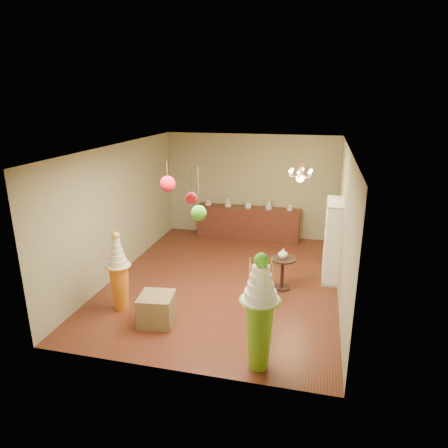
% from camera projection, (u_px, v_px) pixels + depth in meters
% --- Properties ---
extents(floor, '(6.50, 6.50, 0.00)m').
position_uv_depth(floor, '(224.00, 280.00, 9.12)').
color(floor, '#542516').
rests_on(floor, ground).
extents(ceiling, '(6.50, 6.50, 0.00)m').
position_uv_depth(ceiling, '(224.00, 148.00, 8.21)').
color(ceiling, silver).
rests_on(ceiling, ground).
extents(wall_back, '(5.00, 0.04, 3.00)m').
position_uv_depth(wall_back, '(250.00, 186.00, 11.67)').
color(wall_back, '#97926C').
rests_on(wall_back, ground).
extents(wall_front, '(5.00, 0.04, 3.00)m').
position_uv_depth(wall_front, '(171.00, 282.00, 5.65)').
color(wall_front, '#97926C').
rests_on(wall_front, ground).
extents(wall_left, '(0.04, 6.50, 3.00)m').
position_uv_depth(wall_left, '(119.00, 210.00, 9.22)').
color(wall_left, '#97926C').
rests_on(wall_left, ground).
extents(wall_right, '(0.04, 6.50, 3.00)m').
position_uv_depth(wall_right, '(344.00, 226.00, 8.10)').
color(wall_right, '#97926C').
rests_on(wall_right, ground).
extents(pedestal_green, '(0.64, 0.64, 1.89)m').
position_uv_depth(pedestal_green, '(260.00, 320.00, 5.96)').
color(pedestal_green, '#76B026').
rests_on(pedestal_green, floor).
extents(pedestal_orange, '(0.59, 0.59, 1.61)m').
position_uv_depth(pedestal_orange, '(119.00, 280.00, 7.70)').
color(pedestal_orange, orange).
rests_on(pedestal_orange, floor).
extents(burlap_riser, '(0.69, 0.69, 0.56)m').
position_uv_depth(burlap_riser, '(157.00, 309.00, 7.33)').
color(burlap_riser, olive).
rests_on(burlap_riser, floor).
extents(sideboard, '(3.04, 0.54, 1.16)m').
position_uv_depth(sideboard, '(248.00, 222.00, 11.72)').
color(sideboard, '#512419').
rests_on(sideboard, floor).
extents(shelving_unit, '(0.33, 1.20, 1.80)m').
position_uv_depth(shelving_unit, '(332.00, 240.00, 9.06)').
color(shelving_unit, white).
rests_on(shelving_unit, floor).
extents(round_table, '(0.70, 0.70, 0.71)m').
position_uv_depth(round_table, '(282.00, 269.00, 8.59)').
color(round_table, black).
rests_on(round_table, floor).
extents(vase, '(0.25, 0.25, 0.21)m').
position_uv_depth(vase, '(283.00, 253.00, 8.48)').
color(vase, white).
rests_on(vase, round_table).
extents(pom_red_left, '(0.28, 0.28, 0.60)m').
position_uv_depth(pom_red_left, '(168.00, 184.00, 7.00)').
color(pom_red_left, '#403B2E').
rests_on(pom_red_left, ceiling).
extents(pom_green_mid, '(0.26, 0.26, 0.94)m').
position_uv_depth(pom_green_mid, '(199.00, 213.00, 6.52)').
color(pom_green_mid, '#403B2E').
rests_on(pom_green_mid, ceiling).
extents(pom_red_right, '(0.18, 0.18, 0.53)m').
position_uv_depth(pom_red_right, '(191.00, 198.00, 5.94)').
color(pom_red_right, '#403B2E').
rests_on(pom_red_right, ceiling).
extents(chandelier, '(0.75, 0.75, 0.85)m').
position_uv_depth(chandelier, '(300.00, 176.00, 8.94)').
color(chandelier, '#CA8447').
rests_on(chandelier, ceiling).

